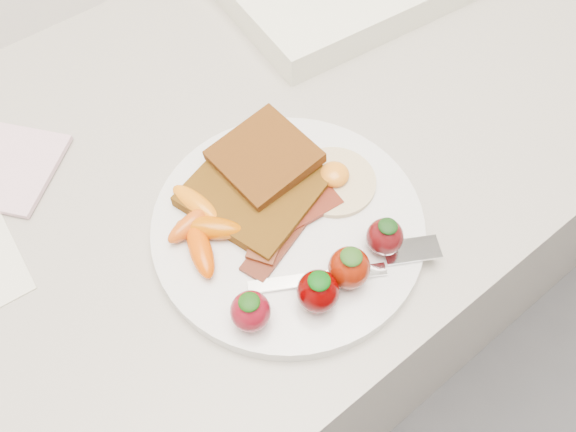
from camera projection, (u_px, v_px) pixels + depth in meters
counter at (236, 311)px, 1.00m from camera, size 2.00×0.60×0.90m
plate at (288, 226)px, 0.56m from camera, size 0.27×0.27×0.02m
toast_lower at (255, 189)px, 0.56m from camera, size 0.15×0.15×0.01m
toast_upper at (264, 157)px, 0.57m from camera, size 0.09×0.09×0.02m
fried_egg at (334, 180)px, 0.57m from camera, size 0.09×0.09×0.02m
bacon_strips at (284, 222)px, 0.55m from camera, size 0.13×0.09×0.01m
baby_carrots at (200, 226)px, 0.54m from camera, size 0.07×0.11×0.02m
strawberries at (327, 277)px, 0.50m from camera, size 0.18×0.06×0.05m
fork at (361, 265)px, 0.52m from camera, size 0.18×0.09×0.00m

